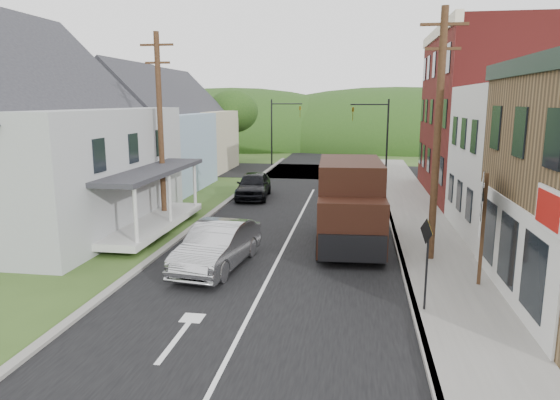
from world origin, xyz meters
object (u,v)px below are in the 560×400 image
at_px(dark_sedan, 253,185).
at_px(delivery_van, 350,204).
at_px(warning_sign, 427,252).
at_px(silver_sedan, 218,246).
at_px(route_sign_cluster, 482,213).

height_order(dark_sedan, delivery_van, delivery_van).
distance_m(delivery_van, warning_sign, 6.87).
bearing_deg(silver_sedan, delivery_van, 44.74).
bearing_deg(dark_sedan, silver_sedan, -88.06).
height_order(dark_sedan, warning_sign, warning_sign).
distance_m(silver_sedan, route_sign_cluster, 8.85).
distance_m(silver_sedan, warning_sign, 7.42).
bearing_deg(route_sign_cluster, silver_sedan, -170.52).
relative_size(silver_sedan, dark_sedan, 1.05).
relative_size(dark_sedan, warning_sign, 1.78).
bearing_deg(warning_sign, delivery_van, 89.81).
distance_m(delivery_van, route_sign_cluster, 5.93).
distance_m(route_sign_cluster, warning_sign, 3.06).
xyz_separation_m(silver_sedan, delivery_van, (4.56, 3.58, 0.94)).
distance_m(silver_sedan, dark_sedan, 13.07).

